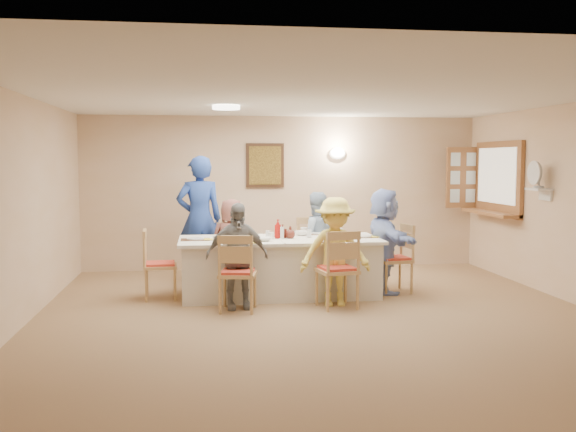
{
  "coord_description": "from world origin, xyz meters",
  "views": [
    {
      "loc": [
        -1.33,
        -6.96,
        1.79
      ],
      "look_at": [
        -0.2,
        1.4,
        1.05
      ],
      "focal_mm": 40.0,
      "sensor_mm": 36.0,
      "label": 1
    }
  ],
  "objects": [
    {
      "name": "teacup_b",
      "position": [
        0.08,
        1.83,
        0.81
      ],
      "size": [
        0.13,
        0.13,
        0.09
      ],
      "primitive_type": "imported",
      "rotation": [
        0.0,
        0.0,
        0.16
      ],
      "color": "white",
      "rests_on": "dining_table"
    },
    {
      "name": "condiment_ketchup",
      "position": [
        -0.34,
        1.34,
        0.89
      ],
      "size": [
        0.17,
        0.17,
        0.25
      ],
      "primitive_type": "imported",
      "rotation": [
        0.0,
        0.0,
        0.42
      ],
      "color": "#B6140F",
      "rests_on": "dining_table"
    },
    {
      "name": "placemat_fl",
      "position": [
        -0.92,
        0.93,
        0.76
      ],
      "size": [
        0.33,
        0.24,
        0.01
      ],
      "primitive_type": "cube",
      "color": "#472B19",
      "rests_on": "dining_table"
    },
    {
      "name": "shutter_door",
      "position": [
        2.95,
        3.16,
        1.5
      ],
      "size": [
        0.55,
        0.04,
        1.0
      ],
      "primitive_type": "cube",
      "color": "#956036",
      "rests_on": "room_walls"
    },
    {
      "name": "fan_shelf",
      "position": [
        3.13,
        1.05,
        1.4
      ],
      "size": [
        0.22,
        0.36,
        0.03
      ],
      "primitive_type": "cube",
      "color": "white",
      "rests_on": "room_walls"
    },
    {
      "name": "napkin_bl",
      "position": [
        -0.74,
        1.72,
        0.77
      ],
      "size": [
        0.13,
        0.13,
        0.01
      ],
      "primitive_type": "cube",
      "color": "yellow",
      "rests_on": "dining_table"
    },
    {
      "name": "placemat_fr",
      "position": [
        0.28,
        0.93,
        0.76
      ],
      "size": [
        0.34,
        0.25,
        0.01
      ],
      "primitive_type": "cube",
      "color": "#472B19",
      "rests_on": "dining_table"
    },
    {
      "name": "plate_re",
      "position": [
        0.8,
        1.35,
        0.77
      ],
      "size": [
        0.24,
        0.24,
        0.01
      ],
      "primitive_type": "cylinder",
      "color": "white",
      "rests_on": "dining_table"
    },
    {
      "name": "ground",
      "position": [
        0.0,
        0.0,
        0.0
      ],
      "size": [
        7.0,
        7.0,
        0.0
      ],
      "primitive_type": "plane",
      "color": "#A58058"
    },
    {
      "name": "desk_fan",
      "position": [
        3.1,
        1.05,
        1.55
      ],
      "size": [
        0.3,
        0.3,
        0.28
      ],
      "primitive_type": null,
      "color": "#A5A5A8",
      "rests_on": "fan_shelf"
    },
    {
      "name": "hatch_sill",
      "position": [
        3.09,
        2.4,
        0.97
      ],
      "size": [
        0.3,
        1.5,
        0.05
      ],
      "primitive_type": "cube",
      "color": "#956036",
      "rests_on": "room_walls"
    },
    {
      "name": "plate_bl",
      "position": [
        -0.92,
        1.77,
        0.77
      ],
      "size": [
        0.24,
        0.24,
        0.01
      ],
      "primitive_type": "cylinder",
      "color": "white",
      "rests_on": "dining_table"
    },
    {
      "name": "ceiling_light",
      "position": [
        -1.0,
        1.5,
        2.47
      ],
      "size": [
        0.36,
        0.36,
        0.05
      ],
      "primitive_type": "cylinder",
      "color": "white",
      "rests_on": "room_walls"
    },
    {
      "name": "placemat_le",
      "position": [
        -1.42,
        1.35,
        0.76
      ],
      "size": [
        0.37,
        0.28,
        0.01
      ],
      "primitive_type": "cube",
      "color": "#472B19",
      "rests_on": "dining_table"
    },
    {
      "name": "chair_front_right",
      "position": [
        0.28,
        0.55,
        0.48
      ],
      "size": [
        0.53,
        0.53,
        0.96
      ],
      "primitive_type": null,
      "rotation": [
        0.0,
        0.0,
        3.31
      ],
      "color": "tan",
      "rests_on": "ground"
    },
    {
      "name": "wall_picture",
      "position": [
        -0.3,
        3.46,
        1.7
      ],
      "size": [
        0.62,
        0.05,
        0.72
      ],
      "color": "#392514",
      "rests_on": "room_walls"
    },
    {
      "name": "plate_fr",
      "position": [
        0.28,
        0.93,
        0.77
      ],
      "size": [
        0.23,
        0.23,
        0.01
      ],
      "primitive_type": "cylinder",
      "color": "white",
      "rests_on": "dining_table"
    },
    {
      "name": "drinking_glass",
      "position": [
        -0.47,
        1.4,
        0.82
      ],
      "size": [
        0.06,
        0.06,
        0.1
      ],
      "primitive_type": "cylinder",
      "color": "silver",
      "rests_on": "dining_table"
    },
    {
      "name": "chair_back_left",
      "position": [
        -0.92,
        2.15,
        0.45
      ],
      "size": [
        0.44,
        0.44,
        0.9
      ],
      "primitive_type": null,
      "rotation": [
        0.0,
        0.0,
        0.03
      ],
      "color": "tan",
      "rests_on": "ground"
    },
    {
      "name": "napkin_le",
      "position": [
        -1.24,
        1.3,
        0.77
      ],
      "size": [
        0.14,
        0.14,
        0.01
      ],
      "primitive_type": "cube",
      "color": "yellow",
      "rests_on": "dining_table"
    },
    {
      "name": "condiment_brown",
      "position": [
        -0.28,
        1.39,
        0.85
      ],
      "size": [
        0.14,
        0.14,
        0.18
      ],
      "primitive_type": "imported",
      "rotation": [
        0.0,
        0.0,
        0.38
      ],
      "color": "#582017",
      "rests_on": "dining_table"
    },
    {
      "name": "caregiver",
      "position": [
        -1.37,
        2.5,
        0.93
      ],
      "size": [
        0.82,
        0.66,
        1.85
      ],
      "primitive_type": "imported",
      "rotation": [
        0.0,
        0.0,
        3.3
      ],
      "color": "#234097",
      "rests_on": "ground"
    },
    {
      "name": "chair_left_end",
      "position": [
        -1.87,
        1.35,
        0.45
      ],
      "size": [
        0.46,
        0.46,
        0.91
      ],
      "primitive_type": null,
      "rotation": [
        0.0,
        0.0,
        1.62
      ],
      "color": "tan",
      "rests_on": "ground"
    },
    {
      "name": "napkin_fl",
      "position": [
        -0.74,
        0.88,
        0.77
      ],
      "size": [
        0.13,
        0.13,
        0.01
      ],
      "primitive_type": "cube",
      "color": "yellow",
      "rests_on": "dining_table"
    },
    {
      "name": "condiment_malt",
      "position": [
        -0.18,
        1.33,
        0.84
      ],
      "size": [
        0.16,
        0.16,
        0.16
      ],
      "primitive_type": "imported",
      "rotation": [
        0.0,
        0.0,
        0.13
      ],
      "color": "#582017",
      "rests_on": "dining_table"
    },
    {
      "name": "room_walls",
      "position": [
        0.0,
        0.0,
        1.51
      ],
      "size": [
        7.0,
        7.0,
        7.0
      ],
      "color": "beige",
      "rests_on": "ground"
    },
    {
      "name": "chair_right_end",
      "position": [
        1.23,
        1.35,
        0.46
      ],
      "size": [
        0.5,
        0.5,
        0.93
      ],
      "primitive_type": null,
      "rotation": [
        0.0,
        0.0,
        -1.44
      ],
      "color": "tan",
      "rests_on": "ground"
    },
    {
      "name": "diner_right_end",
      "position": [
        1.1,
        1.35,
        0.71
      ],
      "size": [
        1.38,
        0.62,
        1.41
      ],
      "primitive_type": "imported",
      "rotation": [
        0.0,
        0.0,
        1.65
      ],
      "color": "#96AEEF",
      "rests_on": "ground"
    },
    {
      "name": "diner_front_left",
      "position": [
        -0.92,
        0.67,
        0.64
      ],
      "size": [
        0.81,
        0.45,
        1.28
      ],
      "primitive_type": "imported",
      "rotation": [
        0.0,
        0.0,
        0.09
      ],
      "color": "gray",
      "rests_on": "ground"
    },
    {
      "name": "napkin_br",
      "position": [
        0.46,
        1.72,
        0.77
      ],
      "size": [
        0.13,
        0.13,
        0.01
      ],
      "primitive_type": "cube",
      "color": "yellow",
      "rests_on": "dining_table"
    },
    {
      "name": "plate_fl",
      "position": [
        -0.92,
        0.93,
        0.77
      ],
      "size": [
        0.22,
        0.22,
        0.01
      ],
      "primitive_type": "cylinder",
      "color": "white",
      "rests_on": "dining_table"
    },
    {
      "name": "diner_back_right",
      "position": [
        0.28,
        2.03,
        0.67
      ],
      "size": [
        0.68,
        0.55,
        1.33
      ],
      "primitive_type": "imported",
      "rotation": [
        0.0,
        0.0,
        3.18
      ],
      "color": "#94ABC8",
      "rests_on": "ground"
    },
    {
      "name": "napkin_fr",
      "position": [
        0.46,
        0.88,
        0.77
      ],
      "size": [
        0.14,
        0.14,
        0.01
      ],
      "primitive_type": "cube",
      "color": "yellow",
      "rests_on": "dining_table"
    },
    {
      "name": "chair_back_right",
      "position": [
        0.28,
        2.15,
        0.48
      ],
      "size": [
        0.5,
        0.5,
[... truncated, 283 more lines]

